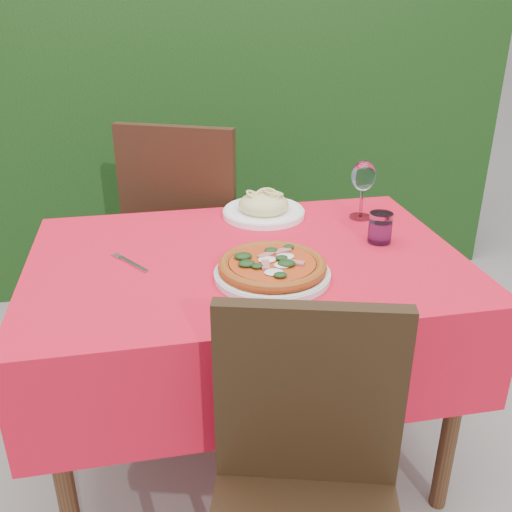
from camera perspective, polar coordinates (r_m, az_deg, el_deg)
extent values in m
plane|color=slate|center=(2.10, -0.84, -18.81)|extent=(60.00, 60.00, 0.00)
cube|color=black|center=(3.13, -6.18, 12.64)|extent=(3.20, 0.55, 1.60)
cube|color=#442816|center=(1.69, -0.99, -0.84)|extent=(1.20, 0.80, 0.04)
cylinder|color=#442816|center=(1.62, -18.83, -19.59)|extent=(0.05, 0.05, 0.70)
cylinder|color=#442816|center=(1.79, 19.09, -14.77)|extent=(0.05, 0.05, 0.70)
cylinder|color=#442816|center=(2.16, -16.93, -7.03)|extent=(0.05, 0.05, 0.70)
cylinder|color=#442816|center=(2.29, 10.97, -4.43)|extent=(0.05, 0.05, 0.70)
cube|color=red|center=(1.75, -0.96, -4.73)|extent=(1.26, 0.86, 0.32)
cube|color=black|center=(1.25, 5.30, -13.75)|extent=(0.40, 0.15, 0.44)
cube|color=black|center=(2.47, -5.91, 1.84)|extent=(0.61, 0.61, 0.04)
cube|color=black|center=(2.20, -7.95, 6.35)|extent=(0.44, 0.23, 0.50)
cylinder|color=black|center=(2.70, -0.38, -1.96)|extent=(0.04, 0.04, 0.47)
cylinder|color=black|center=(2.81, -8.20, -1.12)|extent=(0.04, 0.04, 0.47)
cylinder|color=black|center=(2.37, -2.63, -6.13)|extent=(0.04, 0.04, 0.47)
cylinder|color=black|center=(2.49, -11.41, -4.95)|extent=(0.04, 0.04, 0.47)
cylinder|color=silver|center=(1.55, 1.63, -1.87)|extent=(0.32, 0.32, 0.02)
cylinder|color=#BA5319|center=(1.54, 1.64, -1.23)|extent=(0.33, 0.33, 0.02)
cylinder|color=#932309|center=(1.53, 1.64, -0.75)|extent=(0.27, 0.27, 0.01)
cylinder|color=white|center=(1.98, 0.77, 4.32)|extent=(0.28, 0.28, 0.02)
ellipsoid|color=#D9CD87|center=(1.97, 0.77, 5.18)|extent=(0.22, 0.22, 0.08)
cylinder|color=white|center=(1.79, 12.32, 2.78)|extent=(0.07, 0.07, 0.10)
cylinder|color=#A6CDE2|center=(1.80, 12.28, 2.36)|extent=(0.06, 0.06, 0.07)
cylinder|color=silver|center=(2.00, 10.38, 3.87)|extent=(0.07, 0.07, 0.01)
cylinder|color=silver|center=(1.98, 10.50, 5.35)|extent=(0.01, 0.01, 0.10)
ellipsoid|color=silver|center=(1.95, 10.70, 7.89)|extent=(0.08, 0.08, 0.10)
cube|color=#B7B7BF|center=(1.66, -12.18, -0.79)|extent=(0.12, 0.16, 0.00)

